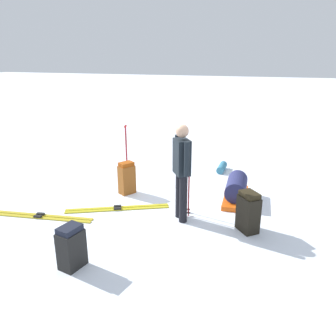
{
  "coord_description": "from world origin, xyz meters",
  "views": [
    {
      "loc": [
        5.87,
        1.87,
        2.78
      ],
      "look_at": [
        0.0,
        0.0,
        0.7
      ],
      "focal_mm": 36.2,
      "sensor_mm": 36.0,
      "label": 1
    }
  ],
  "objects_px": {
    "backpack_bright": "(71,247)",
    "ski_pair_far": "(118,208)",
    "skier_standing": "(182,168)",
    "ski_poles_planted_far": "(126,148)",
    "backpack_large_dark": "(248,212)",
    "sleeping_mat_rolled": "(222,167)",
    "backpack_small_spare": "(127,178)",
    "ski_pair_near": "(39,216)",
    "ski_poles_planted_near": "(189,177)",
    "gear_sled": "(236,189)"
  },
  "relations": [
    {
      "from": "skier_standing",
      "to": "backpack_large_dark",
      "type": "relative_size",
      "value": 2.48
    },
    {
      "from": "ski_pair_far",
      "to": "backpack_large_dark",
      "type": "relative_size",
      "value": 2.66
    },
    {
      "from": "backpack_large_dark",
      "to": "sleeping_mat_rolled",
      "type": "height_order",
      "value": "backpack_large_dark"
    },
    {
      "from": "backpack_large_dark",
      "to": "ski_poles_planted_far",
      "type": "xyz_separation_m",
      "value": [
        -1.84,
        -2.99,
        0.35
      ]
    },
    {
      "from": "skier_standing",
      "to": "ski_poles_planted_near",
      "type": "xyz_separation_m",
      "value": [
        -0.22,
        0.08,
        -0.23
      ]
    },
    {
      "from": "ski_pair_near",
      "to": "ski_poles_planted_far",
      "type": "relative_size",
      "value": 1.62
    },
    {
      "from": "gear_sled",
      "to": "backpack_bright",
      "type": "bearing_deg",
      "value": -32.09
    },
    {
      "from": "ski_pair_far",
      "to": "gear_sled",
      "type": "xyz_separation_m",
      "value": [
        -1.12,
        2.07,
        0.21
      ]
    },
    {
      "from": "backpack_large_dark",
      "to": "sleeping_mat_rolled",
      "type": "bearing_deg",
      "value": -163.03
    },
    {
      "from": "ski_poles_planted_near",
      "to": "ski_pair_far",
      "type": "bearing_deg",
      "value": -81.47
    },
    {
      "from": "skier_standing",
      "to": "ski_poles_planted_far",
      "type": "distance_m",
      "value": 2.56
    },
    {
      "from": "backpack_large_dark",
      "to": "gear_sled",
      "type": "height_order",
      "value": "backpack_large_dark"
    },
    {
      "from": "ski_pair_near",
      "to": "ski_poles_planted_far",
      "type": "xyz_separation_m",
      "value": [
        -2.47,
        0.62,
        0.67
      ]
    },
    {
      "from": "skier_standing",
      "to": "gear_sled",
      "type": "relative_size",
      "value": 1.38
    },
    {
      "from": "skier_standing",
      "to": "backpack_bright",
      "type": "bearing_deg",
      "value": -29.67
    },
    {
      "from": "backpack_bright",
      "to": "backpack_small_spare",
      "type": "height_order",
      "value": "backpack_small_spare"
    },
    {
      "from": "backpack_large_dark",
      "to": "backpack_small_spare",
      "type": "relative_size",
      "value": 1.01
    },
    {
      "from": "backpack_large_dark",
      "to": "ski_pair_far",
      "type": "bearing_deg",
      "value": -92.24
    },
    {
      "from": "ski_poles_planted_near",
      "to": "ski_poles_planted_far",
      "type": "bearing_deg",
      "value": -129.03
    },
    {
      "from": "ski_pair_far",
      "to": "backpack_large_dark",
      "type": "height_order",
      "value": "backpack_large_dark"
    },
    {
      "from": "skier_standing",
      "to": "ski_poles_planted_near",
      "type": "relative_size",
      "value": 1.31
    },
    {
      "from": "skier_standing",
      "to": "backpack_small_spare",
      "type": "height_order",
      "value": "skier_standing"
    },
    {
      "from": "skier_standing",
      "to": "sleeping_mat_rolled",
      "type": "bearing_deg",
      "value": 174.44
    },
    {
      "from": "ski_poles_planted_near",
      "to": "gear_sled",
      "type": "height_order",
      "value": "ski_poles_planted_near"
    },
    {
      "from": "ski_poles_planted_far",
      "to": "ski_pair_near",
      "type": "bearing_deg",
      "value": -14.09
    },
    {
      "from": "backpack_small_spare",
      "to": "gear_sled",
      "type": "bearing_deg",
      "value": 99.03
    },
    {
      "from": "ski_pair_near",
      "to": "backpack_large_dark",
      "type": "bearing_deg",
      "value": 99.91
    },
    {
      "from": "backpack_bright",
      "to": "skier_standing",
      "type": "bearing_deg",
      "value": 150.33
    },
    {
      "from": "backpack_large_dark",
      "to": "backpack_bright",
      "type": "xyz_separation_m",
      "value": [
        1.75,
        -2.19,
        -0.03
      ]
    },
    {
      "from": "ski_pair_near",
      "to": "backpack_bright",
      "type": "xyz_separation_m",
      "value": [
        1.12,
        1.42,
        0.29
      ]
    },
    {
      "from": "backpack_large_dark",
      "to": "ski_poles_planted_far",
      "type": "bearing_deg",
      "value": -121.66
    },
    {
      "from": "ski_poles_planted_far",
      "to": "sleeping_mat_rolled",
      "type": "relative_size",
      "value": 2.24
    },
    {
      "from": "backpack_small_spare",
      "to": "ski_pair_near",
      "type": "bearing_deg",
      "value": -35.35
    },
    {
      "from": "backpack_large_dark",
      "to": "ski_poles_planted_near",
      "type": "xyz_separation_m",
      "value": [
        -0.29,
        -1.08,
        0.38
      ]
    },
    {
      "from": "skier_standing",
      "to": "backpack_large_dark",
      "type": "height_order",
      "value": "skier_standing"
    },
    {
      "from": "ski_pair_near",
      "to": "ski_poles_planted_far",
      "type": "bearing_deg",
      "value": 165.91
    },
    {
      "from": "backpack_bright",
      "to": "sleeping_mat_rolled",
      "type": "distance_m",
      "value": 4.82
    },
    {
      "from": "ski_pair_near",
      "to": "sleeping_mat_rolled",
      "type": "bearing_deg",
      "value": 142.2
    },
    {
      "from": "ski_pair_near",
      "to": "backpack_bright",
      "type": "relative_size",
      "value": 3.24
    },
    {
      "from": "ski_pair_near",
      "to": "sleeping_mat_rolled",
      "type": "height_order",
      "value": "sleeping_mat_rolled"
    },
    {
      "from": "ski_pair_near",
      "to": "backpack_small_spare",
      "type": "bearing_deg",
      "value": 144.65
    },
    {
      "from": "skier_standing",
      "to": "ski_pair_near",
      "type": "bearing_deg",
      "value": -74.04
    },
    {
      "from": "ski_pair_near",
      "to": "ski_poles_planted_near",
      "type": "relative_size",
      "value": 1.54
    },
    {
      "from": "backpack_small_spare",
      "to": "ski_poles_planted_near",
      "type": "height_order",
      "value": "ski_poles_planted_near"
    },
    {
      "from": "backpack_bright",
      "to": "ski_pair_far",
      "type": "bearing_deg",
      "value": -173.36
    },
    {
      "from": "gear_sled",
      "to": "sleeping_mat_rolled",
      "type": "height_order",
      "value": "gear_sled"
    },
    {
      "from": "ski_pair_far",
      "to": "backpack_small_spare",
      "type": "relative_size",
      "value": 2.69
    },
    {
      "from": "backpack_small_spare",
      "to": "ski_poles_planted_far",
      "type": "height_order",
      "value": "ski_poles_planted_far"
    },
    {
      "from": "ski_pair_near",
      "to": "gear_sled",
      "type": "height_order",
      "value": "gear_sled"
    },
    {
      "from": "backpack_large_dark",
      "to": "gear_sled",
      "type": "relative_size",
      "value": 0.56
    }
  ]
}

